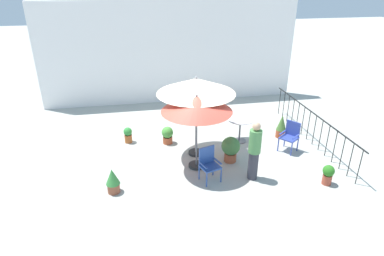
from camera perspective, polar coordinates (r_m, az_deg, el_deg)
The scene contains 15 objects.
ground_plane at distance 10.13m, azimuth -0.02°, elevation -4.24°, with size 60.00×60.00×0.00m, color #A9A9A0.
villa_facade at distance 13.78m, azimuth -3.68°, elevation 12.84°, with size 10.42×0.30×4.10m, color white.
terrace_railing at distance 11.14m, azimuth 20.03°, elevation 0.89°, with size 0.03×5.20×1.01m.
patio_umbrella_0 at distance 9.20m, azimuth 0.71°, elevation 7.17°, with size 2.22×2.22×2.42m.
patio_umbrella_1 at distance 8.60m, azimuth 0.83°, elevation 4.05°, with size 1.89×1.89×2.17m.
cafe_table_0 at distance 10.67m, azimuth 8.29°, elevation 0.36°, with size 0.81×0.81×0.78m.
patio_chair_0 at distance 10.47m, azimuth 16.64°, elevation -1.09°, with size 0.64×0.65×0.93m.
patio_chair_1 at distance 8.64m, azimuth 2.88°, elevation -5.91°, with size 0.58×0.55×0.92m.
potted_plant_0 at distance 8.46m, azimuth -13.51°, elevation -8.76°, with size 0.35×0.35×0.67m.
potted_plant_1 at distance 10.57m, azimuth -4.25°, elevation -1.15°, with size 0.37×0.37×0.57m.
potted_plant_2 at distance 9.24m, azimuth 22.42°, elevation -7.33°, with size 0.30×0.30×0.55m.
potted_plant_3 at distance 11.30m, azimuth 15.17°, elevation 0.28°, with size 0.33×0.33×0.78m.
potted_plant_4 at distance 10.81m, azimuth -10.98°, elevation -1.10°, with size 0.27×0.27×0.52m.
potted_plant_5 at distance 9.55m, azimuth 6.69°, elevation -3.44°, with size 0.54×0.54×0.76m.
standing_person at distance 8.66m, azimuth 10.71°, elevation -3.84°, with size 0.43×0.43×1.63m.
Camera 1 is at (-1.62, -8.68, 4.96)m, focal length 30.91 mm.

